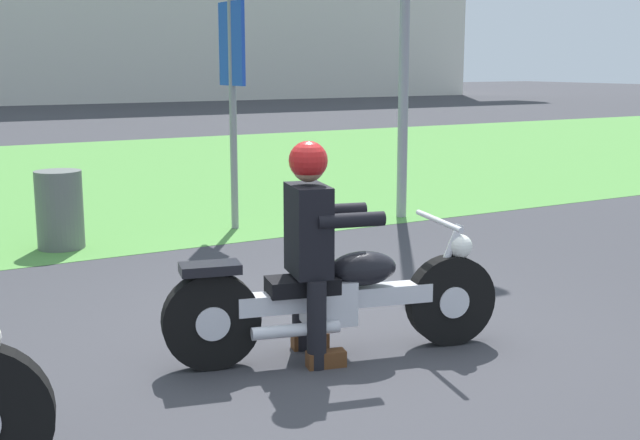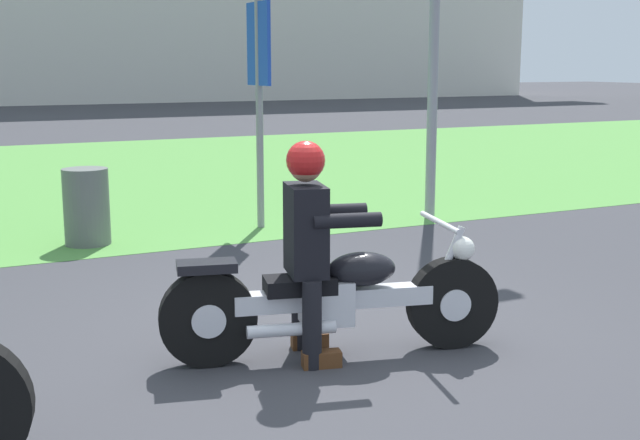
{
  "view_description": "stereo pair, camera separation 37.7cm",
  "coord_description": "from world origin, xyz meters",
  "px_view_note": "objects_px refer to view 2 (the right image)",
  "views": [
    {
      "loc": [
        -2.67,
        -4.54,
        1.84
      ],
      "look_at": [
        -0.03,
        -0.04,
        0.85
      ],
      "focal_mm": 46.44,
      "sensor_mm": 36.0,
      "label": 1
    },
    {
      "loc": [
        -2.34,
        -4.72,
        1.84
      ],
      "look_at": [
        -0.03,
        -0.04,
        0.85
      ],
      "focal_mm": 46.44,
      "sensor_mm": 36.0,
      "label": 2
    }
  ],
  "objects_px": {
    "motorcycle_lead": "(335,299)",
    "rider_lead": "(309,234)",
    "trash_can": "(87,207)",
    "sign_banner": "(259,74)"
  },
  "relations": [
    {
      "from": "motorcycle_lead",
      "to": "rider_lead",
      "type": "bearing_deg",
      "value": 179.12
    },
    {
      "from": "motorcycle_lead",
      "to": "rider_lead",
      "type": "xyz_separation_m",
      "value": [
        -0.16,
        0.04,
        0.43
      ]
    },
    {
      "from": "rider_lead",
      "to": "trash_can",
      "type": "relative_size",
      "value": 1.75
    },
    {
      "from": "motorcycle_lead",
      "to": "sign_banner",
      "type": "xyz_separation_m",
      "value": [
        1.17,
        4.11,
        1.35
      ]
    },
    {
      "from": "rider_lead",
      "to": "trash_can",
      "type": "height_order",
      "value": "rider_lead"
    },
    {
      "from": "rider_lead",
      "to": "trash_can",
      "type": "distance_m",
      "value": 4.09
    },
    {
      "from": "trash_can",
      "to": "motorcycle_lead",
      "type": "bearing_deg",
      "value": -79.18
    },
    {
      "from": "motorcycle_lead",
      "to": "sign_banner",
      "type": "height_order",
      "value": "sign_banner"
    },
    {
      "from": "sign_banner",
      "to": "trash_can",
      "type": "bearing_deg",
      "value": -178.6
    },
    {
      "from": "motorcycle_lead",
      "to": "rider_lead",
      "type": "distance_m",
      "value": 0.46
    }
  ]
}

